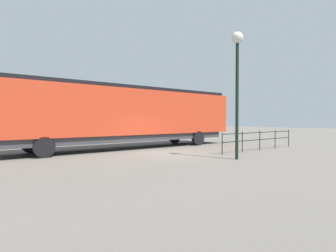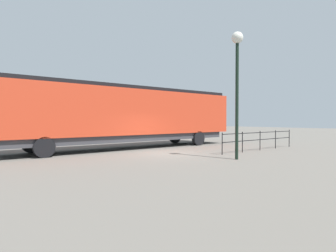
# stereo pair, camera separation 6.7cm
# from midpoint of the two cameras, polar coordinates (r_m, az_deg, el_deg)

# --- Properties ---
(ground_plane) EXTENTS (120.00, 120.00, 0.00)m
(ground_plane) POSITION_cam_midpoint_polar(r_m,az_deg,el_deg) (16.41, -0.67, -5.65)
(ground_plane) COLOR #666059
(locomotive) EXTENTS (3.10, 17.69, 4.23)m
(locomotive) POSITION_cam_midpoint_polar(r_m,az_deg,el_deg) (19.62, -7.31, 2.39)
(locomotive) COLOR red
(locomotive) RESTS_ON ground_plane
(lamp_post) EXTENTS (0.58, 0.58, 6.34)m
(lamp_post) POSITION_cam_midpoint_polar(r_m,az_deg,el_deg) (14.53, 13.87, 11.98)
(lamp_post) COLOR black
(lamp_post) RESTS_ON ground_plane
(platform_fence) EXTENTS (0.05, 7.56, 1.26)m
(platform_fence) POSITION_cam_midpoint_polar(r_m,az_deg,el_deg) (19.04, 18.19, -2.32)
(platform_fence) COLOR black
(platform_fence) RESTS_ON ground_plane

